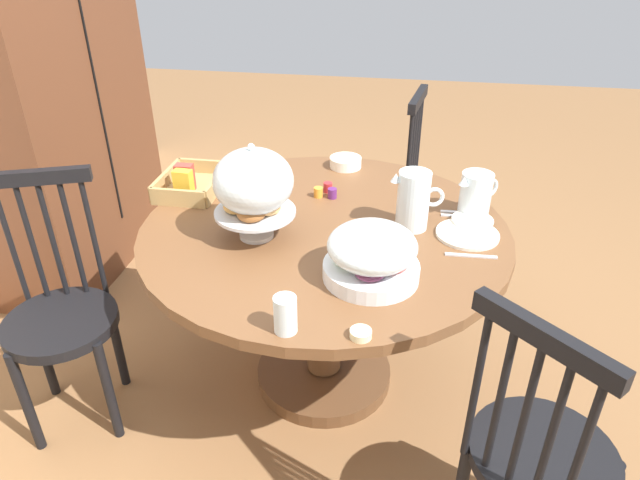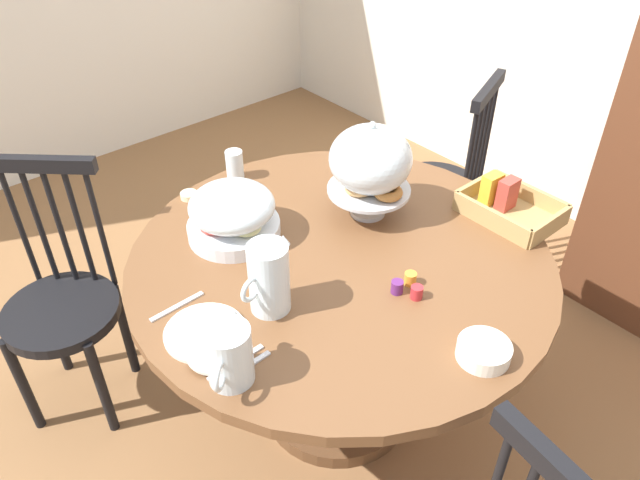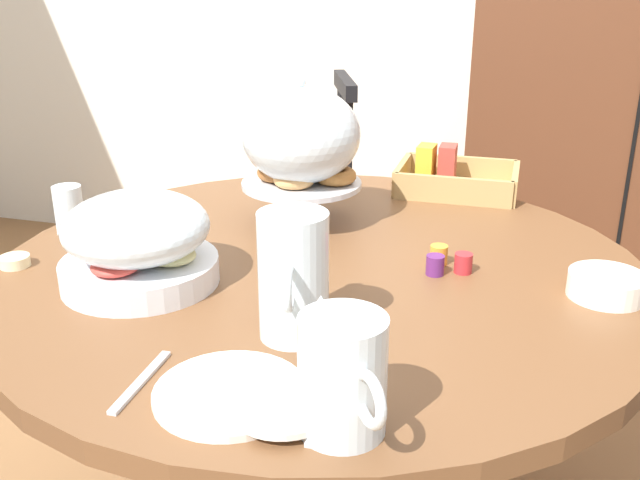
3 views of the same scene
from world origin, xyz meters
name	(u,v)px [view 1 (image 1 of 3)]	position (x,y,z in m)	size (l,w,h in m)	color
ground_plane	(321,382)	(0.00, 0.00, 0.00)	(10.00, 10.00, 0.00)	brown
wooden_armoire	(43,86)	(0.76, 1.50, 0.98)	(1.18, 0.60, 1.96)	brown
dining_table	(324,269)	(0.03, -0.01, 0.55)	(1.33, 1.33, 0.74)	brown
windsor_chair_near_window	(62,318)	(-0.29, 0.91, 0.45)	(0.43, 0.43, 0.97)	black
windsor_chair_by_cabinet	(538,460)	(-0.65, -0.70, 0.45)	(0.47, 0.47, 0.97)	black
windsor_chair_facing_door	(384,190)	(0.98, -0.18, 0.45)	(0.40, 0.40, 0.97)	black
pastry_stand_with_dome	(253,185)	(-0.08, 0.22, 0.94)	(0.28, 0.28, 0.34)	silver
fruit_platter_covered	(372,254)	(-0.27, -0.20, 0.83)	(0.30, 0.30, 0.18)	silver
orange_juice_pitcher	(475,196)	(0.22, -0.54, 0.81)	(0.15, 0.17, 0.17)	silver
milk_pitcher	(413,203)	(0.08, -0.32, 0.84)	(0.11, 0.20, 0.21)	silver
cereal_basket	(190,184)	(0.23, 0.58, 0.77)	(0.32, 0.24, 0.12)	tan
china_plate_large	(467,234)	(0.05, -0.51, 0.75)	(0.22, 0.22, 0.01)	white
china_plate_small	(472,220)	(0.13, -0.53, 0.76)	(0.15, 0.15, 0.01)	white
cereal_bowl	(346,162)	(0.58, -0.01, 0.76)	(0.14, 0.14, 0.04)	white
drinking_glass	(285,314)	(-0.57, 0.01, 0.80)	(0.06, 0.06, 0.11)	silver
butter_dish	(361,334)	(-0.56, -0.20, 0.75)	(0.06, 0.06, 0.02)	beige
jam_jar_strawberry	(328,187)	(0.32, 0.03, 0.76)	(0.04, 0.04, 0.04)	#B7282D
jam_jar_apricot	(318,192)	(0.27, 0.06, 0.76)	(0.04, 0.04, 0.04)	orange
jam_jar_grape	(333,193)	(0.27, 0.00, 0.76)	(0.04, 0.04, 0.04)	#5B2366
table_knife	(464,216)	(0.18, -0.51, 0.74)	(0.17, 0.01, 0.01)	silver
dinner_fork	(463,213)	(0.21, -0.51, 0.74)	(0.17, 0.01, 0.01)	silver
soup_spoon	(471,256)	(-0.09, -0.52, 0.74)	(0.17, 0.01, 0.01)	silver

